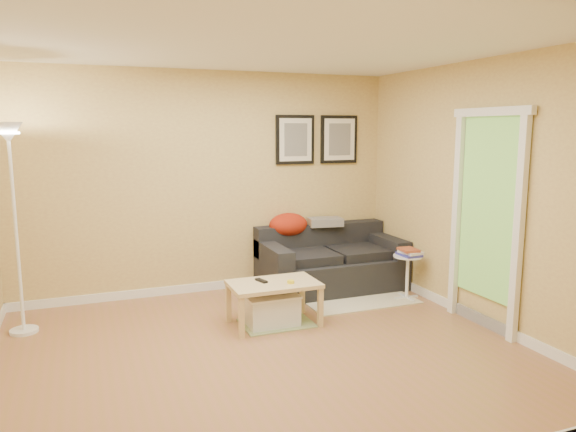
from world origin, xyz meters
The scene contains 22 objects.
floor centered at (0.00, 0.00, 0.00)m, with size 4.50×4.50×0.00m, color #996241.
ceiling centered at (0.00, 0.00, 2.60)m, with size 4.50×4.50×0.00m, color white.
wall_back centered at (0.00, 2.00, 1.30)m, with size 4.50×4.50×0.00m, color #D5BC6D.
wall_front centered at (0.00, -2.00, 1.30)m, with size 4.50×4.50×0.00m, color #D5BC6D.
wall_right centered at (2.25, 0.00, 1.30)m, with size 4.00×4.00×0.00m, color #D5BC6D.
baseboard_back centered at (0.00, 1.99, 0.05)m, with size 4.50×0.02×0.10m, color white.
baseboard_right centered at (2.24, 0.00, 0.05)m, with size 0.02×4.00×0.10m, color white.
sofa centered at (1.38, 1.53, 0.38)m, with size 1.70×0.90×0.75m, color black, non-canonical shape.
red_throw centered at (0.94, 1.85, 0.77)m, with size 0.48×0.36×0.28m, color #B13410, non-canonical shape.
plaid_throw centered at (1.42, 1.81, 0.78)m, with size 0.42×0.26×0.10m, color tan, non-canonical shape.
framed_print_left centered at (1.08, 1.98, 1.80)m, with size 0.50×0.04×0.60m, color black, non-canonical shape.
framed_print_right centered at (1.68, 1.98, 1.80)m, with size 0.50×0.04×0.60m, color black, non-canonical shape.
area_rug centered at (1.48, 1.06, 0.01)m, with size 1.25×0.85×0.01m, color beige.
green_runner centered at (0.34, 0.63, 0.01)m, with size 0.70×0.50×0.01m, color #668C4C.
coffee_table centered at (0.31, 0.62, 0.22)m, with size 0.87×0.53×0.44m, color #D2BB80, non-canonical shape.
remote_control centered at (0.20, 0.69, 0.45)m, with size 0.05×0.16×0.02m, color black.
tape_roll centered at (0.45, 0.53, 0.45)m, with size 0.07×0.07×0.03m, color yellow.
storage_bin centered at (0.29, 0.63, 0.16)m, with size 0.52×0.38×0.32m, color white, non-canonical shape.
side_table centered at (2.02, 0.86, 0.25)m, with size 0.33×0.33×0.51m, color white, non-canonical shape.
book_stack centered at (2.02, 0.84, 0.55)m, with size 0.20×0.27×0.08m, color #313395, non-canonical shape.
floor_lamp centered at (-2.00, 1.29, 0.95)m, with size 0.26×0.26×2.00m, color white, non-canonical shape.
doorway centered at (2.20, -0.15, 1.02)m, with size 0.12×1.01×2.13m, color white, non-canonical shape.
Camera 1 is at (-1.42, -4.22, 1.93)m, focal length 33.63 mm.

